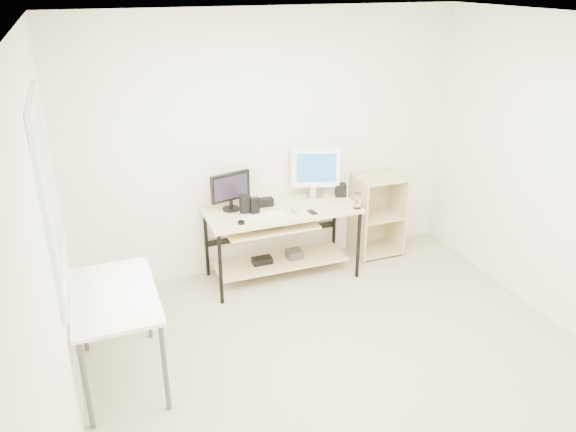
% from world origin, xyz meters
% --- Properties ---
extents(room, '(4.01, 4.01, 2.62)m').
position_xyz_m(room, '(-0.14, 0.04, 1.32)').
color(room, '#B7AD8D').
rests_on(room, ground).
extents(desk, '(1.50, 0.65, 0.75)m').
position_xyz_m(desk, '(-0.03, 1.66, 0.54)').
color(desk, beige).
rests_on(desk, ground).
extents(side_table, '(0.60, 1.00, 0.75)m').
position_xyz_m(side_table, '(-1.68, 0.60, 0.67)').
color(side_table, white).
rests_on(side_table, ground).
extents(shelf_unit, '(0.50, 0.40, 0.90)m').
position_xyz_m(shelf_unit, '(1.15, 1.82, 0.45)').
color(shelf_unit, '#D7C486').
rests_on(shelf_unit, ground).
extents(black_monitor, '(0.41, 0.17, 0.38)m').
position_xyz_m(black_monitor, '(-0.47, 1.81, 0.97)').
color(black_monitor, black).
rests_on(black_monitor, desk).
extents(white_imac, '(0.48, 0.21, 0.53)m').
position_xyz_m(white_imac, '(0.43, 1.83, 1.06)').
color(white_imac, silver).
rests_on(white_imac, desk).
extents(keyboard, '(0.41, 0.16, 0.01)m').
position_xyz_m(keyboard, '(-0.23, 1.56, 0.76)').
color(keyboard, white).
rests_on(keyboard, desk).
extents(mouse, '(0.09, 0.12, 0.04)m').
position_xyz_m(mouse, '(0.10, 1.57, 0.77)').
color(mouse, '#B5B5BA').
rests_on(mouse, desk).
extents(center_speaker, '(0.17, 0.08, 0.08)m').
position_xyz_m(center_speaker, '(-0.14, 1.78, 0.79)').
color(center_speaker, black).
rests_on(center_speaker, desk).
extents(speaker_left, '(0.09, 0.09, 0.19)m').
position_xyz_m(speaker_left, '(-0.37, 1.66, 0.85)').
color(speaker_left, black).
rests_on(speaker_left, desk).
extents(speaker_right, '(0.14, 0.14, 0.13)m').
position_xyz_m(speaker_right, '(0.69, 1.77, 0.81)').
color(speaker_right, black).
rests_on(speaker_right, desk).
extents(audio_controller, '(0.09, 0.05, 0.17)m').
position_xyz_m(audio_controller, '(-0.29, 1.62, 0.84)').
color(audio_controller, black).
rests_on(audio_controller, desk).
extents(volume_puck, '(0.08, 0.08, 0.03)m').
position_xyz_m(volume_puck, '(-0.47, 1.45, 0.76)').
color(volume_puck, black).
rests_on(volume_puck, desk).
extents(smartphone, '(0.08, 0.12, 0.01)m').
position_xyz_m(smartphone, '(0.24, 1.46, 0.75)').
color(smartphone, black).
rests_on(smartphone, desk).
extents(coaster, '(0.12, 0.12, 0.01)m').
position_xyz_m(coaster, '(0.69, 1.40, 0.75)').
color(coaster, '#A7724B').
rests_on(coaster, desk).
extents(drinking_glass, '(0.09, 0.09, 0.15)m').
position_xyz_m(drinking_glass, '(0.69, 1.40, 0.83)').
color(drinking_glass, white).
rests_on(drinking_glass, coaster).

